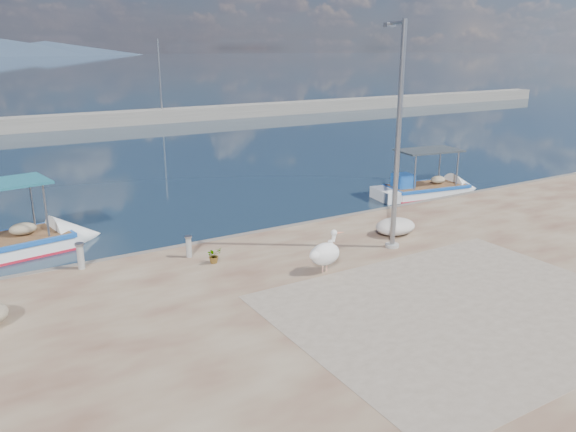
% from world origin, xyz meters
% --- Properties ---
extents(ground, '(1400.00, 1400.00, 0.00)m').
position_xyz_m(ground, '(0.00, 0.00, 0.00)').
color(ground, '#162635').
rests_on(ground, ground).
extents(quay, '(44.00, 22.00, 0.50)m').
position_xyz_m(quay, '(0.00, -6.00, 0.25)').
color(quay, '#543124').
rests_on(quay, ground).
extents(quay_patch, '(9.00, 7.00, 0.01)m').
position_xyz_m(quay_patch, '(1.00, -3.00, 0.50)').
color(quay_patch, gray).
rests_on(quay_patch, quay).
extents(breakwater, '(120.00, 2.20, 7.50)m').
position_xyz_m(breakwater, '(-0.00, 40.00, 0.60)').
color(breakwater, gray).
rests_on(breakwater, ground).
extents(boat_left, '(6.28, 2.91, 2.91)m').
position_xyz_m(boat_left, '(-8.42, 8.44, 0.23)').
color(boat_left, white).
rests_on(boat_left, ground).
extents(boat_right, '(5.50, 2.52, 2.55)m').
position_xyz_m(boat_right, '(9.53, 7.08, 0.20)').
color(boat_right, white).
rests_on(boat_right, ground).
extents(pelican, '(1.27, 0.69, 1.21)m').
position_xyz_m(pelican, '(-0.60, 0.73, 1.07)').
color(pelican, tan).
rests_on(pelican, quay).
extents(lamp_post, '(0.44, 0.96, 7.00)m').
position_xyz_m(lamp_post, '(2.47, 1.38, 3.80)').
color(lamp_post, gray).
rests_on(lamp_post, quay).
extents(bollard_near, '(0.22, 0.22, 0.68)m').
position_xyz_m(bollard_near, '(-3.51, 3.89, 0.87)').
color(bollard_near, gray).
rests_on(bollard_near, quay).
extents(bollard_far, '(0.26, 0.26, 0.79)m').
position_xyz_m(bollard_far, '(-6.56, 4.60, 0.93)').
color(bollard_far, gray).
rests_on(bollard_far, quay).
extents(potted_plant, '(0.49, 0.44, 0.48)m').
position_xyz_m(potted_plant, '(-3.05, 3.04, 0.74)').
color(potted_plant, '#33722D').
rests_on(potted_plant, quay).
extents(net_pile_d, '(1.49, 1.12, 0.56)m').
position_xyz_m(net_pile_d, '(3.42, 2.30, 0.78)').
color(net_pile_d, beige).
rests_on(net_pile_d, quay).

